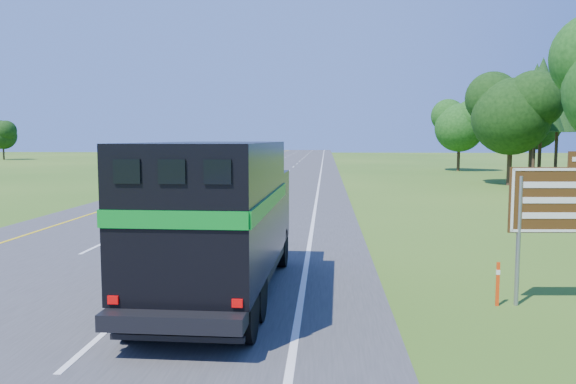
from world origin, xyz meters
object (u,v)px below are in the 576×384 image
at_px(far_car, 272,155).
at_px(exit_sign, 557,206).
at_px(horse_truck, 219,215).
at_px(white_suv, 187,177).

xyz_separation_m(far_car, exit_sign, (14.76, -87.51, 1.42)).
relative_size(horse_truck, white_suv, 1.22).
relative_size(far_car, exit_sign, 1.35).
distance_m(far_car, exit_sign, 88.75).
height_order(far_car, exit_sign, exit_sign).
distance_m(horse_truck, exit_sign, 7.59).
bearing_deg(white_suv, far_car, 91.47).
bearing_deg(horse_truck, far_car, 96.00).
xyz_separation_m(horse_truck, far_car, (-7.18, 87.53, -1.14)).
bearing_deg(white_suv, horse_truck, -72.71).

